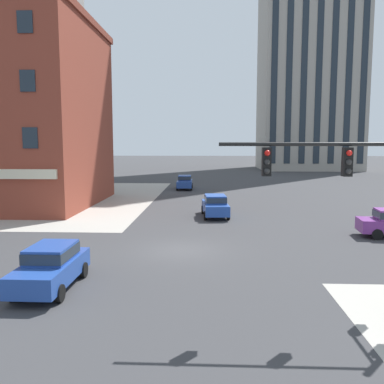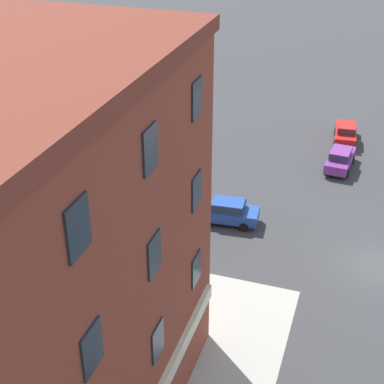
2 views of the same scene
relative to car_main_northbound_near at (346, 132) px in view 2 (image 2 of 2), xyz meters
name	(u,v)px [view 2 (image 2 of 2)]	position (x,y,z in m)	size (l,w,h in m)	color
ground_plane	(376,265)	(-18.04, -3.62, -0.92)	(320.00, 320.00, 0.00)	#38383A
car_main_northbound_near	(346,132)	(0.00, 0.00, 0.00)	(4.53, 2.17, 1.68)	red
car_cross_westbound	(340,158)	(-5.43, -0.08, 0.00)	(4.53, 2.16, 1.68)	#7A3389
car_parked_curb	(227,211)	(-16.14, 6.41, 0.00)	(2.17, 4.53, 1.68)	#23479E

